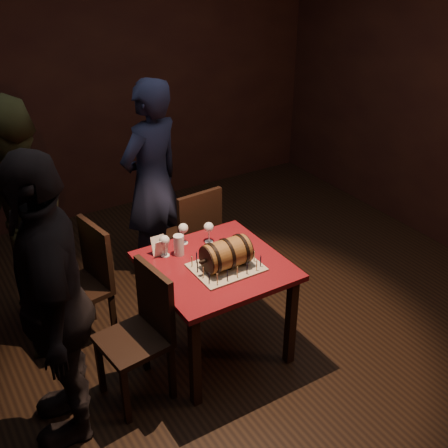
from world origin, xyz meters
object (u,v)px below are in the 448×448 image
at_px(pint_of_ale, 179,245).
at_px(pub_table, 215,277).
at_px(wine_glass_mid, 183,229).
at_px(person_back, 152,182).
at_px(wine_glass_right, 209,228).
at_px(person_left_front, 53,303).
at_px(chair_left_front, 143,328).
at_px(chair_left_rear, 86,278).
at_px(person_left_rear, 18,232).
at_px(wine_glass_left, 164,241).
at_px(chair_back, 194,233).
at_px(barrel_cake, 226,254).

bearing_deg(pint_of_ale, pub_table, -56.73).
relative_size(wine_glass_mid, person_back, 0.09).
distance_m(wine_glass_right, person_left_front, 1.28).
xyz_separation_m(pint_of_ale, chair_left_front, (-0.44, -0.33, -0.30)).
bearing_deg(wine_glass_mid, chair_left_rear, 157.02).
bearing_deg(person_back, person_left_rear, -3.98).
height_order(chair_left_front, person_left_rear, person_left_rear).
distance_m(chair_left_front, person_back, 1.49).
height_order(chair_left_front, person_back, person_back).
relative_size(pub_table, chair_left_rear, 0.97).
distance_m(pub_table, wine_glass_left, 0.43).
bearing_deg(wine_glass_left, chair_back, 45.65).
bearing_deg(person_left_rear, barrel_cake, 59.00).
height_order(chair_back, person_left_rear, person_left_rear).
bearing_deg(chair_left_front, wine_glass_right, 27.57).
height_order(wine_glass_left, pint_of_ale, wine_glass_left).
height_order(pub_table, wine_glass_left, wine_glass_left).
height_order(pub_table, chair_left_front, chair_left_front).
bearing_deg(person_left_rear, person_back, 115.16).
relative_size(pub_table, person_left_rear, 0.49).
height_order(pint_of_ale, person_back, person_back).
xyz_separation_m(person_back, person_left_rear, (-1.17, -0.36, 0.05)).
bearing_deg(chair_back, barrel_cake, -104.79).
distance_m(pub_table, person_back, 1.20).
height_order(barrel_cake, chair_back, barrel_cake).
xyz_separation_m(barrel_cake, wine_glass_left, (-0.28, 0.35, 0.01)).
distance_m(wine_glass_mid, person_left_rear, 1.13).
distance_m(pub_table, chair_left_front, 0.62).
bearing_deg(pub_table, person_back, 85.42).
height_order(pint_of_ale, chair_left_front, chair_left_front).
xyz_separation_m(barrel_cake, pint_of_ale, (-0.19, 0.32, -0.04)).
relative_size(wine_glass_right, person_back, 0.09).
distance_m(chair_back, chair_left_rear, 0.99).
relative_size(wine_glass_right, person_left_front, 0.09).
bearing_deg(pint_of_ale, chair_left_front, -143.11).
xyz_separation_m(chair_left_front, person_left_front, (-0.52, -0.00, 0.40)).
xyz_separation_m(chair_back, chair_left_front, (-0.86, -0.89, 0.00)).
relative_size(pint_of_ale, person_back, 0.09).
bearing_deg(chair_left_front, wine_glass_left, 46.18).
xyz_separation_m(wine_glass_left, person_left_rear, (-0.83, 0.55, 0.06)).
relative_size(chair_left_front, person_back, 0.53).
distance_m(wine_glass_right, chair_back, 0.64).
bearing_deg(pub_table, person_left_front, -174.80).
bearing_deg(pub_table, chair_left_front, -170.59).
bearing_deg(wine_glass_left, barrel_cake, -51.88).
height_order(chair_back, chair_left_rear, same).
relative_size(barrel_cake, chair_back, 0.39).
bearing_deg(barrel_cake, person_back, 87.27).
relative_size(pub_table, chair_left_front, 0.97).
bearing_deg(person_left_rear, wine_glass_mid, 73.53).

